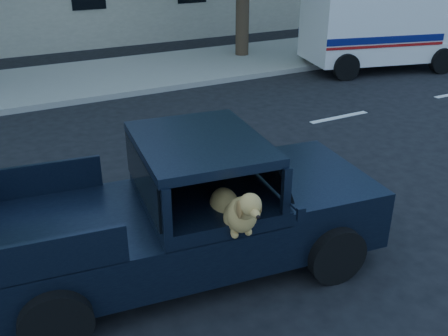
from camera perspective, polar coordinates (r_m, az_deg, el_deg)
name	(u,v)px	position (r m, az deg, el deg)	size (l,w,h in m)	color
ground	(276,233)	(7.17, 6.02, -7.34)	(120.00, 120.00, 0.00)	black
far_sidewalk	(99,78)	(15.04, -14.11, 9.97)	(60.00, 4.00, 0.15)	gray
lane_stripes	(266,132)	(10.70, 4.82, 4.12)	(21.60, 0.14, 0.01)	silver
pickup_truck	(178,228)	(6.17, -5.26, -6.84)	(4.96, 2.73, 1.70)	black
mail_truck	(378,33)	(16.45, 17.20, 14.54)	(4.96, 3.25, 2.51)	silver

